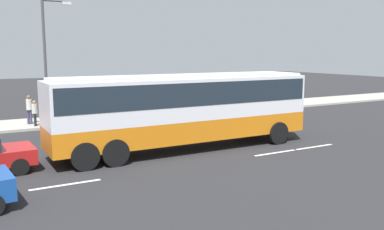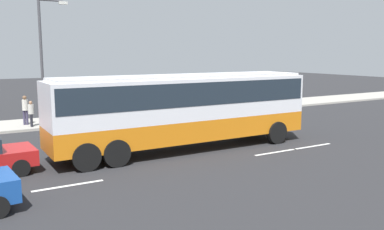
% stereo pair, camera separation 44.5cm
% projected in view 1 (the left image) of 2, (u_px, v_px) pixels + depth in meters
% --- Properties ---
extents(ground_plane, '(120.00, 120.00, 0.00)m').
position_uv_depth(ground_plane, '(172.00, 149.00, 19.25)').
color(ground_plane, '#28282B').
extents(sidewalk_curb, '(80.00, 4.00, 0.15)m').
position_uv_depth(sidewalk_curb, '(106.00, 118.00, 27.81)').
color(sidewalk_curb, '#A8A399').
rests_on(sidewalk_curb, ground_plane).
extents(lane_centreline, '(37.03, 0.16, 0.01)m').
position_uv_depth(lane_centreline, '(238.00, 158.00, 17.53)').
color(lane_centreline, white).
rests_on(lane_centreline, ground_plane).
extents(coach_bus, '(12.31, 2.73, 3.45)m').
position_uv_depth(coach_bus, '(185.00, 104.00, 18.84)').
color(coach_bus, orange).
rests_on(coach_bus, ground_plane).
extents(pedestrian_near_curb, '(0.32, 0.32, 1.52)m').
position_uv_depth(pedestrian_near_curb, '(35.00, 111.00, 24.33)').
color(pedestrian_near_curb, black).
rests_on(pedestrian_near_curb, sidewalk_curb).
extents(pedestrian_at_crossing, '(0.32, 0.32, 1.76)m').
position_uv_depth(pedestrian_at_crossing, '(29.00, 107.00, 24.93)').
color(pedestrian_at_crossing, '#38334C').
rests_on(pedestrian_at_crossing, sidewalk_curb).
extents(street_lamp, '(1.69, 0.24, 7.39)m').
position_uv_depth(street_lamp, '(48.00, 54.00, 23.88)').
color(street_lamp, '#47474C').
rests_on(street_lamp, sidewalk_curb).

